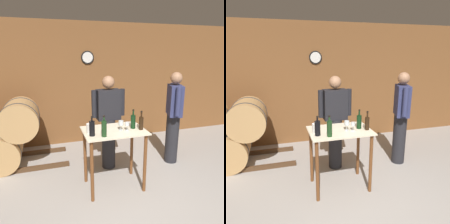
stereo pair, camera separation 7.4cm
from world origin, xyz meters
TOP-DOWN VIEW (x-y plane):
  - ground_plane at (0.00, 0.00)m, footprint 14.00×14.00m
  - back_wall at (-0.00, 2.87)m, footprint 8.40×0.08m
  - tasting_table at (-0.14, 0.88)m, footprint 0.92×0.63m
  - wine_bottle_far_left at (-0.50, 0.75)m, footprint 0.08×0.08m
  - wine_bottle_left at (-0.35, 0.67)m, footprint 0.07×0.07m
  - wine_bottle_center at (0.15, 0.87)m, footprint 0.07×0.07m
  - wine_bottle_right at (0.25, 0.78)m, footprint 0.06×0.06m
  - wine_glass_near_left at (-0.05, 0.84)m, footprint 0.07×0.07m
  - wine_glass_near_center at (0.03, 0.80)m, footprint 0.06×0.06m
  - ice_bucket at (-0.50, 0.87)m, footprint 0.12×0.12m
  - person_host at (-0.05, 1.49)m, footprint 0.59×0.24m
  - person_visitor_with_scarf at (1.16, 1.34)m, footprint 0.34×0.56m

SIDE VIEW (x-z plane):
  - ground_plane at x=0.00m, z-range 0.00..0.00m
  - tasting_table at x=-0.14m, z-range 0.25..1.19m
  - person_host at x=-0.05m, z-range 0.05..1.72m
  - person_visitor_with_scarf at x=1.16m, z-range 0.05..1.77m
  - ice_bucket at x=-0.50m, z-range 0.94..1.07m
  - wine_glass_near_center at x=0.03m, z-range 0.97..1.10m
  - wine_glass_near_left at x=-0.05m, z-range 0.97..1.12m
  - wine_bottle_right at x=0.25m, z-range 0.91..1.19m
  - wine_bottle_far_left at x=-0.50m, z-range 0.91..1.19m
  - wine_bottle_center at x=0.15m, z-range 0.90..1.20m
  - wine_bottle_left at x=-0.35m, z-range 0.91..1.20m
  - back_wall at x=0.00m, z-range 0.00..2.70m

